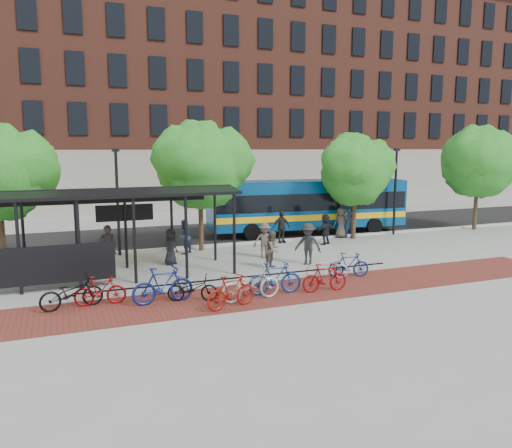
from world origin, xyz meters
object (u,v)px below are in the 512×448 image
object	(u,v)px
bike_10	(327,267)
bike_11	(349,265)
bike_6	(251,284)
bike_7	(275,278)
bus	(307,203)
bike_3	(163,285)
bike_0	(72,293)
pedestrian_9	(308,244)
bike_9	(325,278)
pedestrian_0	(171,247)
lamp_post_right	(395,189)
pedestrian_3	(264,240)
tree_c	(356,168)
lamp_post_left	(118,199)
tree_a	(0,169)
pedestrian_7	(349,223)
bus_shelter	(99,203)
pedestrian_8	(273,250)
pedestrian_1	(108,247)
tree_b	(202,162)
bike_5	(231,292)
pedestrian_4	(281,227)
pedestrian_2	(184,237)
bike_4	(193,288)
pedestrian_5	(325,229)
tree_d	(479,159)
bike_1	(100,291)

from	to	relation	value
bike_10	bike_11	bearing A→B (deg)	-79.04
bike_6	bike_7	bearing A→B (deg)	-77.31
bus	bike_3	size ratio (longest dim) A/B	5.84
bike_0	pedestrian_9	world-z (taller)	pedestrian_9
bike_3	bike_10	distance (m)	6.80
bike_9	pedestrian_0	bearing A→B (deg)	38.75
lamp_post_right	pedestrian_3	xyz separation A→B (m)	(-9.68, -3.10, -1.91)
tree_c	lamp_post_left	distance (m)	13.16
tree_a	bike_7	bearing A→B (deg)	-42.42
bike_11	pedestrian_7	bearing A→B (deg)	-18.38
bus_shelter	pedestrian_8	world-z (taller)	bus_shelter
bus	bike_11	xyz separation A→B (m)	(-3.24, -9.89, -1.35)
lamp_post_right	bike_10	world-z (taller)	lamp_post_right
bike_7	pedestrian_3	xyz separation A→B (m)	(1.94, 5.64, 0.25)
bike_6	pedestrian_9	bearing A→B (deg)	-52.39
pedestrian_1	pedestrian_7	world-z (taller)	pedestrian_1
bike_6	bike_0	bearing A→B (deg)	71.72
pedestrian_1	pedestrian_3	xyz separation A→B (m)	(7.07, -0.53, -0.11)
tree_b	pedestrian_3	xyz separation A→B (m)	(2.22, -2.85, -3.62)
bus	bike_0	distance (m)	17.04
bike_5	pedestrian_4	distance (m)	11.53
bike_6	pedestrian_8	world-z (taller)	pedestrian_8
lamp_post_left	bike_11	distance (m)	11.35
pedestrian_2	pedestrian_3	xyz separation A→B (m)	(3.32, -2.29, -0.01)
tree_c	pedestrian_0	xyz separation A→B (m)	(-11.18, -2.59, -3.25)
tree_a	tree_b	world-z (taller)	tree_b
bus	pedestrian_7	size ratio (longest dim) A/B	6.98
pedestrian_3	pedestrian_8	world-z (taller)	pedestrian_3
bus_shelter	bike_4	distance (m)	5.69
tree_c	pedestrian_5	xyz separation A→B (m)	(-2.43, -0.94, -3.23)
bus	pedestrian_5	world-z (taller)	bus
bike_11	bike_4	bearing A→B (deg)	110.49
bike_11	pedestrian_4	size ratio (longest dim) A/B	0.96
pedestrian_3	pedestrian_5	bearing A→B (deg)	29.18
bus	pedestrian_4	bearing A→B (deg)	-135.65
pedestrian_1	tree_a	bearing A→B (deg)	-21.65
lamp_post_left	pedestrian_8	xyz separation A→B (m)	(5.88, -5.10, -1.94)
tree_d	pedestrian_1	distance (m)	23.24
pedestrian_8	pedestrian_9	bearing A→B (deg)	-38.33
bike_6	pedestrian_5	world-z (taller)	pedestrian_5
bike_6	bike_11	world-z (taller)	bike_6
bike_4	tree_b	bearing A→B (deg)	1.16
bike_1	bike_6	size ratio (longest dim) A/B	0.77
bike_1	pedestrian_2	distance (m)	8.28
bike_5	bike_6	bearing A→B (deg)	-73.60
bike_3	pedestrian_7	xyz separation A→B (m)	(12.40, 8.36, 0.24)
pedestrian_0	lamp_post_left	bearing A→B (deg)	77.74
tree_d	tree_b	bearing A→B (deg)	-180.00
bike_10	pedestrian_0	distance (m)	7.03
pedestrian_0	pedestrian_1	size ratio (longest dim) A/B	0.85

